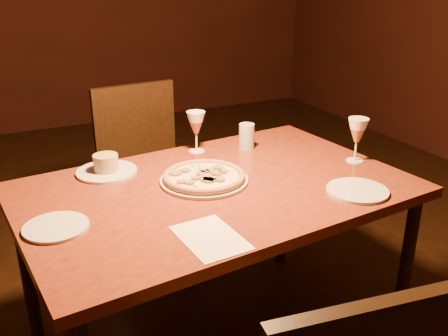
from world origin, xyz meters
name	(u,v)px	position (x,y,z in m)	size (l,w,h in m)	color
dining_table	(216,202)	(0.28, -0.07, 0.70)	(1.51, 1.05, 0.76)	brown
chair_far	(147,165)	(0.28, 0.80, 0.53)	(0.49, 0.49, 0.95)	black
pizza_plate	(204,177)	(0.26, -0.02, 0.78)	(0.33, 0.33, 0.04)	silver
ramekin_saucer	(106,167)	(-0.05, 0.23, 0.79)	(0.24, 0.24, 0.08)	silver
wine_glass_far	(196,132)	(0.37, 0.30, 0.85)	(0.08, 0.08, 0.18)	#A55F45
wine_glass_right	(357,140)	(0.92, -0.10, 0.86)	(0.08, 0.08, 0.19)	#A55F45
water_tumbler	(247,136)	(0.58, 0.24, 0.82)	(0.07, 0.07, 0.11)	#B5BFC6
side_plate_left	(56,227)	(-0.31, -0.15, 0.77)	(0.20, 0.20, 0.01)	silver
side_plate_near	(357,191)	(0.72, -0.35, 0.77)	(0.22, 0.22, 0.01)	silver
menu_card	(210,238)	(0.10, -0.42, 0.76)	(0.17, 0.25, 0.00)	white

